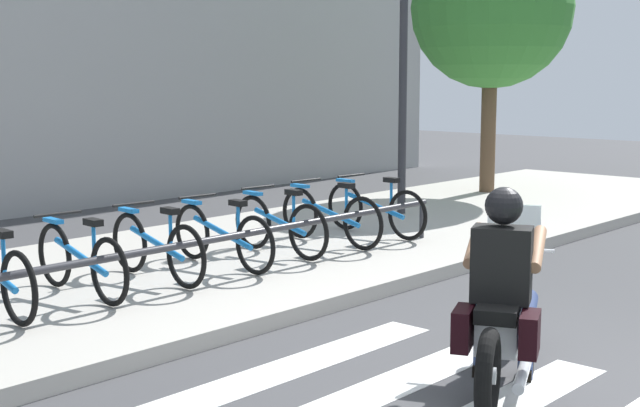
# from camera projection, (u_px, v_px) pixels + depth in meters

# --- Properties ---
(ground_plane) EXTENTS (48.00, 48.00, 0.00)m
(ground_plane) POSITION_uv_depth(u_px,v_px,m) (535.00, 390.00, 6.19)
(ground_plane) COLOR #424244
(sidewalk) EXTENTS (24.00, 4.40, 0.15)m
(sidewalk) POSITION_uv_depth(u_px,v_px,m) (137.00, 280.00, 9.23)
(sidewalk) COLOR #B7B2A8
(sidewalk) RESTS_ON ground
(crosswalk_stripe_3) EXTENTS (2.80, 0.40, 0.01)m
(crosswalk_stripe_3) POSITION_uv_depth(u_px,v_px,m) (384.00, 388.00, 6.23)
(crosswalk_stripe_3) COLOR white
(crosswalk_stripe_3) RESTS_ON ground
(crosswalk_stripe_4) EXTENTS (2.80, 0.40, 0.01)m
(crosswalk_stripe_4) POSITION_uv_depth(u_px,v_px,m) (301.00, 364.00, 6.76)
(crosswalk_stripe_4) COLOR white
(crosswalk_stripe_4) RESTS_ON ground
(motorcycle) EXTENTS (1.99, 1.03, 1.20)m
(motorcycle) POSITION_uv_depth(u_px,v_px,m) (503.00, 321.00, 6.30)
(motorcycle) COLOR black
(motorcycle) RESTS_ON ground
(rider) EXTENTS (0.76, 0.70, 1.42)m
(rider) POSITION_uv_depth(u_px,v_px,m) (503.00, 273.00, 6.18)
(rider) COLOR black
(rider) RESTS_ON ground
(bicycle_2) EXTENTS (0.48, 1.64, 0.75)m
(bicycle_2) POSITION_uv_depth(u_px,v_px,m) (80.00, 260.00, 8.17)
(bicycle_2) COLOR black
(bicycle_2) RESTS_ON sidewalk
(bicycle_3) EXTENTS (0.48, 1.63, 0.76)m
(bicycle_3) POSITION_uv_depth(u_px,v_px,m) (156.00, 247.00, 8.81)
(bicycle_3) COLOR black
(bicycle_3) RESTS_ON sidewalk
(bicycle_4) EXTENTS (0.48, 1.71, 0.75)m
(bicycle_4) POSITION_uv_depth(u_px,v_px,m) (222.00, 235.00, 9.44)
(bicycle_4) COLOR black
(bicycle_4) RESTS_ON sidewalk
(bicycle_5) EXTENTS (0.48, 1.59, 0.77)m
(bicycle_5) POSITION_uv_depth(u_px,v_px,m) (280.00, 225.00, 10.08)
(bicycle_5) COLOR black
(bicycle_5) RESTS_ON sidewalk
(bicycle_6) EXTENTS (0.48, 1.72, 0.77)m
(bicycle_6) POSITION_uv_depth(u_px,v_px,m) (330.00, 216.00, 10.71)
(bicycle_6) COLOR black
(bicycle_6) RESTS_ON sidewalk
(bicycle_7) EXTENTS (0.48, 1.71, 0.76)m
(bicycle_7) POSITION_uv_depth(u_px,v_px,m) (375.00, 208.00, 11.35)
(bicycle_7) COLOR black
(bicycle_7) RESTS_ON sidewalk
(bike_rack) EXTENTS (6.66, 0.07, 0.49)m
(bike_rack) POSITION_uv_depth(u_px,v_px,m) (226.00, 239.00, 8.74)
(bike_rack) COLOR #333338
(bike_rack) RESTS_ON sidewalk
(street_lamp) EXTENTS (0.28, 0.28, 4.47)m
(street_lamp) POSITION_uv_depth(u_px,v_px,m) (403.00, 40.00, 12.85)
(street_lamp) COLOR #2D2D33
(street_lamp) RESTS_ON ground
(tree_near_rack) EXTENTS (2.79, 2.79, 4.74)m
(tree_near_rack) POSITION_uv_depth(u_px,v_px,m) (492.00, 8.00, 15.25)
(tree_near_rack) COLOR brown
(tree_near_rack) RESTS_ON ground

